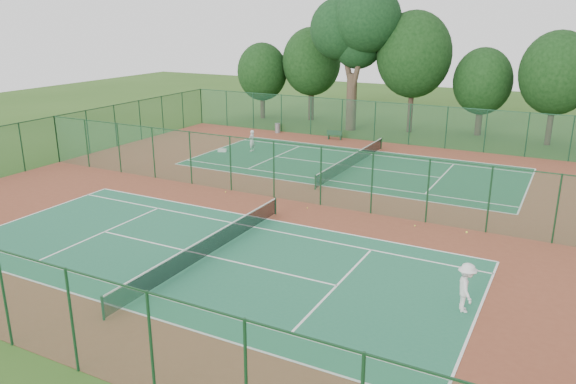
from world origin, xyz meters
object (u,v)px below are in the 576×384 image
(player_near, at_px, (466,288))
(big_tree, at_px, (355,28))
(trash_bin, at_px, (278,128))
(kit_bag, at_px, (222,150))
(player_far, at_px, (252,141))
(bench, at_px, (335,135))

(player_near, xyz_separation_m, big_tree, (-16.57, 30.72, 8.43))
(trash_bin, xyz_separation_m, kit_bag, (-0.22, -8.91, -0.31))
(player_far, xyz_separation_m, big_tree, (3.81, 12.32, 8.52))
(trash_bin, bearing_deg, kit_bag, -91.40)
(bench, bearing_deg, trash_bin, 167.58)
(bench, height_order, big_tree, big_tree)
(trash_bin, bearing_deg, player_far, -76.70)
(big_tree, bearing_deg, player_far, -107.20)
(player_near, xyz_separation_m, bench, (-16.24, 25.66, -0.53))
(kit_bag, xyz_separation_m, big_tree, (5.82, 13.65, 9.26))
(bench, distance_m, big_tree, 10.29)
(player_near, bearing_deg, trash_bin, 18.12)
(big_tree, bearing_deg, bench, -86.20)
(player_near, relative_size, bench, 1.34)
(player_far, distance_m, trash_bin, 7.80)
(player_far, distance_m, big_tree, 15.45)
(player_near, height_order, kit_bag, player_near)
(trash_bin, bearing_deg, big_tree, 40.24)
(bench, xyz_separation_m, big_tree, (-0.34, 5.06, 8.95))
(big_tree, bearing_deg, player_near, -61.65)
(player_near, distance_m, kit_bag, 28.17)
(player_near, xyz_separation_m, kit_bag, (-22.39, 17.07, -0.83))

